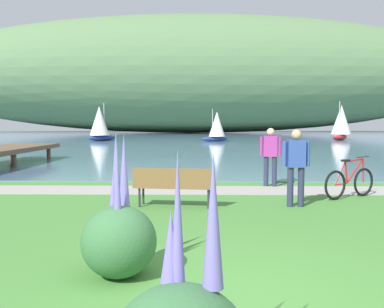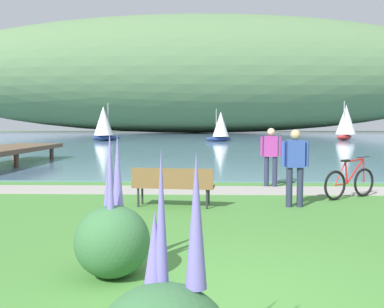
{
  "view_description": "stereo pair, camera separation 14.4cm",
  "coord_description": "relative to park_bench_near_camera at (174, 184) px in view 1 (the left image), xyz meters",
  "views": [
    {
      "loc": [
        -0.43,
        -4.19,
        1.84
      ],
      "look_at": [
        -0.63,
        7.41,
        1.0
      ],
      "focal_mm": 39.45,
      "sensor_mm": 36.0,
      "label": 1
    },
    {
      "loc": [
        -0.28,
        -4.18,
        1.84
      ],
      "look_at": [
        -0.63,
        7.41,
        1.0
      ],
      "focal_mm": 39.45,
      "sensor_mm": 36.0,
      "label": 2
    }
  ],
  "objects": [
    {
      "name": "person_on_the_grass",
      "position": [
        2.69,
        0.1,
        0.46
      ],
      "size": [
        0.61,
        0.24,
        1.71
      ],
      "color": "#282D47",
      "rests_on": "ground"
    },
    {
      "name": "sailboat_toward_hillside",
      "position": [
        16.04,
        37.2,
        1.49
      ],
      "size": [
        3.17,
        3.47,
        4.19
      ],
      "color": "#B22323",
      "rests_on": "bay_water"
    },
    {
      "name": "shoreline_path",
      "position": [
        0.98,
        2.35,
        -0.52
      ],
      "size": [
        60.0,
        1.5,
        0.01
      ],
      "primitive_type": "cube",
      "color": "#A39E93",
      "rests_on": "ground"
    },
    {
      "name": "distant_hillside",
      "position": [
        -1.25,
        70.63,
        10.33
      ],
      "size": [
        109.23,
        28.0,
        21.62
      ],
      "primitive_type": "ellipsoid",
      "color": "#567A4C",
      "rests_on": "bay_water"
    },
    {
      "name": "park_bench_near_camera",
      "position": [
        0.0,
        0.0,
        0.0
      ],
      "size": [
        1.85,
        0.7,
        0.88
      ],
      "color": "brown",
      "rests_on": "ground"
    },
    {
      "name": "sailboat_mid_bay",
      "position": [
        -9.7,
        34.11,
        1.36
      ],
      "size": [
        3.11,
        3.13,
        3.9
      ],
      "color": "navy",
      "rests_on": "bay_water"
    },
    {
      "name": "ground_plane",
      "position": [
        0.98,
        -4.99,
        -0.52
      ],
      "size": [
        200.0,
        200.0,
        0.0
      ],
      "primitive_type": "plane",
      "color": "#478438"
    },
    {
      "name": "bay_water",
      "position": [
        0.98,
        43.92,
        -0.5
      ],
      "size": [
        180.0,
        80.0,
        0.04
      ],
      "primitive_type": "cube",
      "color": "#5B7F9E",
      "rests_on": "ground"
    },
    {
      "name": "person_at_shoreline",
      "position": [
        2.62,
        3.09,
        0.46
      ],
      "size": [
        0.6,
        0.29,
        1.71
      ],
      "color": "#282D47",
      "rests_on": "ground"
    },
    {
      "name": "sailboat_far_off",
      "position": [
        2.3,
        33.32,
        1.05
      ],
      "size": [
        2.88,
        2.04,
        3.26
      ],
      "color": "navy",
      "rests_on": "bay_water"
    },
    {
      "name": "echium_bush_mid_cluster",
      "position": [
        -0.41,
        -4.23,
        -0.03
      ],
      "size": [
        0.9,
        0.9,
        1.75
      ],
      "color": "#386B3D",
      "rests_on": "ground"
    },
    {
      "name": "bicycle_leaning_near_bench",
      "position": [
        4.28,
        1.22,
        -0.12
      ],
      "size": [
        1.53,
        0.99,
        1.01
      ],
      "color": "black",
      "rests_on": "ground"
    }
  ]
}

